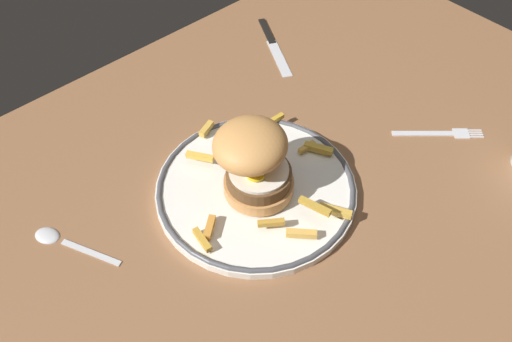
{
  "coord_description": "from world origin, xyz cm",
  "views": [
    {
      "loc": [
        -31.54,
        -34.02,
        61.14
      ],
      "look_at": [
        1.39,
        2.42,
        4.6
      ],
      "focal_mm": 38.13,
      "sensor_mm": 36.0,
      "label": 1
    }
  ],
  "objects_px": {
    "fork": "(440,133)",
    "spoon": "(56,238)",
    "dinner_plate": "(256,188)",
    "knife": "(272,41)",
    "burger": "(254,160)"
  },
  "relations": [
    {
      "from": "burger",
      "to": "knife",
      "type": "bearing_deg",
      "value": 42.81
    },
    {
      "from": "dinner_plate",
      "to": "knife",
      "type": "height_order",
      "value": "dinner_plate"
    },
    {
      "from": "dinner_plate",
      "to": "burger",
      "type": "distance_m",
      "value": 0.06
    },
    {
      "from": "dinner_plate",
      "to": "spoon",
      "type": "distance_m",
      "value": 0.28
    },
    {
      "from": "spoon",
      "to": "knife",
      "type": "bearing_deg",
      "value": 13.92
    },
    {
      "from": "fork",
      "to": "spoon",
      "type": "height_order",
      "value": "spoon"
    },
    {
      "from": "burger",
      "to": "knife",
      "type": "distance_m",
      "value": 0.37
    },
    {
      "from": "knife",
      "to": "spoon",
      "type": "bearing_deg",
      "value": -166.08
    },
    {
      "from": "burger",
      "to": "fork",
      "type": "relative_size",
      "value": 1.04
    },
    {
      "from": "dinner_plate",
      "to": "knife",
      "type": "distance_m",
      "value": 0.36
    },
    {
      "from": "spoon",
      "to": "dinner_plate",
      "type": "bearing_deg",
      "value": -25.13
    },
    {
      "from": "knife",
      "to": "dinner_plate",
      "type": "bearing_deg",
      "value": -136.79
    },
    {
      "from": "fork",
      "to": "knife",
      "type": "distance_m",
      "value": 0.36
    },
    {
      "from": "knife",
      "to": "spoon",
      "type": "relative_size",
      "value": 1.31
    },
    {
      "from": "fork",
      "to": "knife",
      "type": "relative_size",
      "value": 0.7
    }
  ]
}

